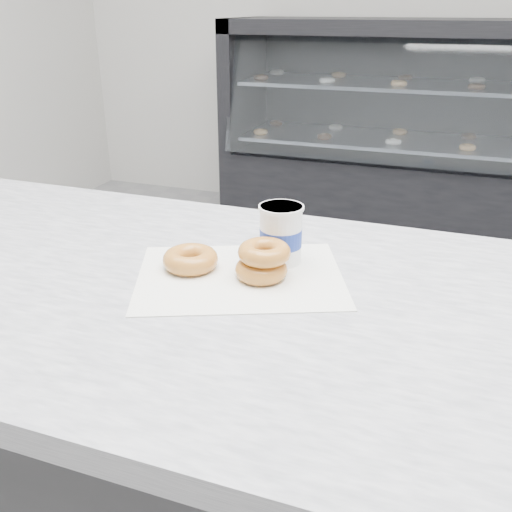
{
  "coord_description": "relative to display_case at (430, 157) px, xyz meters",
  "views": [
    {
      "loc": [
        0.17,
        -1.35,
        1.32
      ],
      "look_at": [
        -0.12,
        -0.53,
        0.93
      ],
      "focal_mm": 40.0,
      "sensor_mm": 36.0,
      "label": 1
    }
  ],
  "objects": [
    {
      "name": "donut_stack",
      "position": [
        -0.11,
        -2.67,
        0.44
      ],
      "size": [
        0.12,
        0.12,
        0.06
      ],
      "color": "gold",
      "rests_on": "wax_paper"
    },
    {
      "name": "donut_single",
      "position": [
        -0.24,
        -2.68,
        0.43
      ],
      "size": [
        0.1,
        0.1,
        0.03
      ],
      "primitive_type": "torus",
      "rotation": [
        0.0,
        0.0,
        -0.04
      ],
      "color": "gold",
      "rests_on": "wax_paper"
    },
    {
      "name": "coffee_cup",
      "position": [
        -0.1,
        -2.59,
        0.46
      ],
      "size": [
        0.08,
        0.08,
        0.1
      ],
      "rotation": [
        0.0,
        0.0,
        0.16
      ],
      "color": "white",
      "rests_on": "counter"
    },
    {
      "name": "ground",
      "position": [
        0.0,
        -2.12,
        -0.49
      ],
      "size": [
        5.0,
        5.0,
        0.0
      ],
      "primitive_type": "plane",
      "color": "gray",
      "rests_on": "ground"
    },
    {
      "name": "wax_paper",
      "position": [
        -0.15,
        -2.67,
        0.41
      ],
      "size": [
        0.41,
        0.37,
        0.0
      ],
      "primitive_type": "cube",
      "rotation": [
        0.0,
        0.0,
        0.4
      ],
      "color": "silver",
      "rests_on": "counter"
    },
    {
      "name": "display_case",
      "position": [
        0.0,
        0.0,
        0.0
      ],
      "size": [
        2.4,
        0.74,
        1.25
      ],
      "color": "black",
      "rests_on": "ground"
    }
  ]
}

